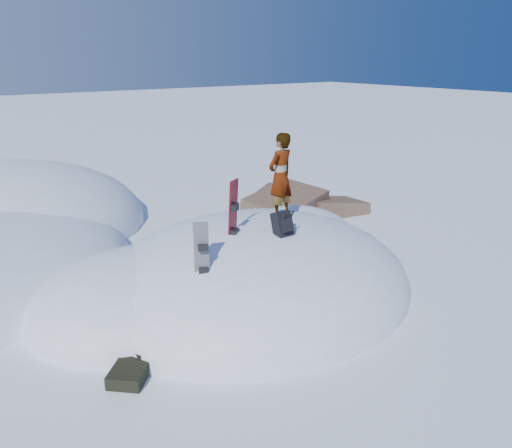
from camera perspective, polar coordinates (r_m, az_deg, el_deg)
ground at (r=10.57m, az=-0.31°, el=-7.50°), size 120.00×120.00×0.00m
snow_mound at (r=10.66m, az=-1.82°, el=-7.28°), size 8.00×6.00×3.00m
rock_outcrop at (r=14.89m, az=4.63°, el=0.47°), size 4.68×4.41×1.68m
snowboard_red at (r=9.46m, az=-2.63°, el=0.18°), size 0.33×0.31×1.70m
snowboard_dark at (r=8.47m, az=-6.17°, el=-4.24°), size 0.31×0.28×1.37m
backpack at (r=9.45m, az=3.08°, el=0.01°), size 0.34×0.41×0.55m
gear_pile at (r=8.18m, az=-13.84°, el=-15.67°), size 1.02×0.90×0.26m
person at (r=10.51m, az=2.81°, el=5.51°), size 0.74×0.56×1.82m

